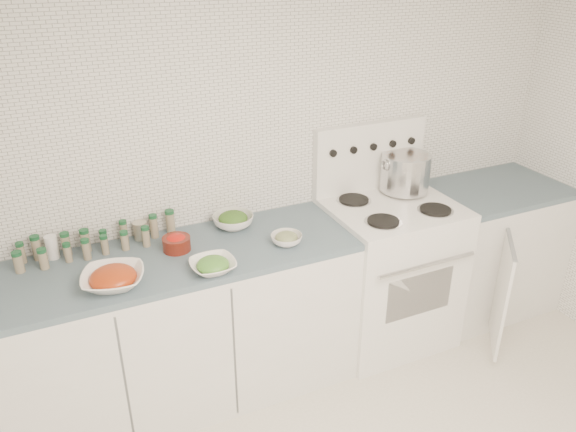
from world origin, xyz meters
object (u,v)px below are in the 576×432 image
(stove, at_px, (387,268))
(bowl_tomato, at_px, (113,278))
(stock_pot, at_px, (405,171))
(bowl_snowpea, at_px, (213,265))

(stove, distance_m, bowl_tomato, 1.71)
(stock_pot, bearing_deg, bowl_tomato, -170.93)
(stove, distance_m, bowl_snowpea, 1.28)
(stock_pot, distance_m, bowl_snowpea, 1.42)
(stove, distance_m, stock_pot, 0.62)
(stove, xyz_separation_m, bowl_snowpea, (-1.19, -0.22, 0.43))
(bowl_tomato, height_order, bowl_snowpea, bowl_tomato)
(stock_pot, xyz_separation_m, bowl_tomato, (-1.82, -0.29, -0.13))
(bowl_tomato, bearing_deg, stove, 5.11)
(stock_pot, bearing_deg, bowl_snowpea, -165.24)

